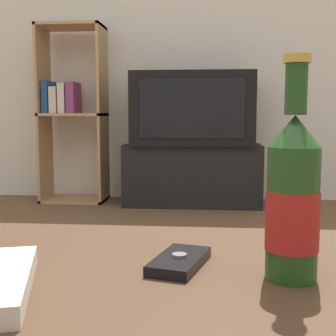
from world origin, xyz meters
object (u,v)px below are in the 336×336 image
television (193,109)px  bookshelf (70,110)px  beer_bottle (293,199)px  tv_stand (193,174)px  cell_phone (179,261)px

television → bookshelf: bookshelf is taller
bookshelf → beer_bottle: bookshelf is taller
tv_stand → cell_phone: bearing=-88.2°
tv_stand → television: (0.00, -0.00, 0.46)m
cell_phone → television: bearing=106.5°
cell_phone → beer_bottle: bearing=1.1°
bookshelf → cell_phone: 2.90m
bookshelf → beer_bottle: (1.11, -2.76, -0.13)m
tv_stand → television: bearing=-90.0°
television → beer_bottle: 2.71m
tv_stand → beer_bottle: beer_bottle is taller
tv_stand → cell_phone: 2.68m
tv_stand → television: television is taller
cell_phone → bookshelf: bearing=124.3°
beer_bottle → tv_stand: bearing=94.7°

